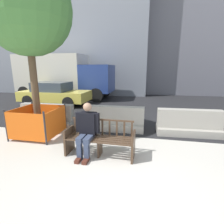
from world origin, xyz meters
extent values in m
plane|color=#B7B2A8|center=(0.00, 0.00, 0.00)|extent=(200.00, 200.00, 0.00)
cube|color=black|center=(0.00, 8.70, 0.00)|extent=(120.00, 12.00, 0.01)
cube|color=#473323|center=(-1.52, 1.36, 0.33)|extent=(0.06, 0.51, 0.66)
cube|color=#473323|center=(0.12, 1.32, 0.33)|extent=(0.06, 0.51, 0.66)
cube|color=#473323|center=(-0.70, 1.34, 0.22)|extent=(0.05, 0.32, 0.45)
cube|color=#473323|center=(-0.71, 1.11, 0.45)|extent=(1.60, 0.11, 0.02)
cube|color=#473323|center=(-0.71, 1.23, 0.45)|extent=(1.60, 0.11, 0.02)
cube|color=#473323|center=(-0.70, 1.34, 0.45)|extent=(1.60, 0.11, 0.02)
cube|color=#473323|center=(-0.70, 1.46, 0.45)|extent=(1.60, 0.11, 0.02)
cube|color=#473323|center=(-0.70, 1.57, 0.45)|extent=(1.60, 0.11, 0.02)
cube|color=#473323|center=(-0.70, 1.58, 0.86)|extent=(1.60, 0.08, 0.04)
cube|color=#473323|center=(-1.45, 1.60, 0.65)|extent=(0.04, 0.03, 0.38)
cube|color=#473323|center=(-1.26, 1.59, 0.65)|extent=(0.04, 0.03, 0.38)
cube|color=#473323|center=(-1.07, 1.59, 0.65)|extent=(0.04, 0.03, 0.38)
cube|color=#473323|center=(-0.89, 1.58, 0.65)|extent=(0.04, 0.03, 0.38)
cube|color=#473323|center=(-0.70, 1.58, 0.65)|extent=(0.04, 0.03, 0.38)
cube|color=#473323|center=(-0.51, 1.58, 0.65)|extent=(0.04, 0.03, 0.38)
cube|color=#473323|center=(-0.32, 1.57, 0.65)|extent=(0.04, 0.03, 0.38)
cube|color=#473323|center=(-0.14, 1.57, 0.65)|extent=(0.04, 0.03, 0.38)
cube|color=#473323|center=(0.05, 1.56, 0.65)|extent=(0.04, 0.03, 0.38)
cube|color=#473323|center=(-1.52, 1.34, 0.65)|extent=(0.06, 0.46, 0.03)
cube|color=#473323|center=(0.11, 1.30, 0.65)|extent=(0.06, 0.46, 0.03)
cube|color=black|center=(-1.02, 1.42, 0.79)|extent=(0.41, 0.25, 0.56)
sphere|color=#9E755B|center=(-1.02, 1.40, 1.21)|extent=(0.21, 0.21, 0.21)
cube|color=#333D56|center=(-1.11, 1.20, 0.48)|extent=(0.15, 0.44, 0.14)
cube|color=#333D56|center=(-0.93, 1.20, 0.48)|extent=(0.15, 0.44, 0.14)
cube|color=#333D56|center=(-1.12, 1.03, 0.23)|extent=(0.11, 0.11, 0.45)
cube|color=#333D56|center=(-0.94, 1.03, 0.23)|extent=(0.11, 0.11, 0.45)
cube|color=#4C2319|center=(-1.12, 0.95, 0.04)|extent=(0.12, 0.26, 0.08)
cube|color=#4C2319|center=(-0.94, 0.95, 0.04)|extent=(0.12, 0.26, 0.08)
cube|color=black|center=(-1.26, 1.39, 0.83)|extent=(0.09, 0.12, 0.48)
cube|color=black|center=(-0.77, 1.38, 0.83)|extent=(0.09, 0.12, 0.48)
cube|color=#ADA89E|center=(-0.69, 3.29, 0.12)|extent=(2.01, 0.72, 0.24)
cube|color=#ADA89E|center=(-0.69, 3.29, 0.54)|extent=(2.00, 0.34, 0.60)
cube|color=gray|center=(-3.24, 3.21, 0.12)|extent=(2.00, 0.69, 0.24)
cube|color=gray|center=(-3.24, 3.21, 0.54)|extent=(2.00, 0.31, 0.60)
cube|color=#9E998E|center=(1.75, 3.29, 0.12)|extent=(2.03, 0.77, 0.24)
cube|color=#9E998E|center=(1.75, 3.29, 0.54)|extent=(2.01, 0.39, 0.60)
cylinder|color=brown|center=(-2.99, 2.26, 1.47)|extent=(0.21, 0.21, 2.94)
sphere|color=#477F3D|center=(-2.99, 2.26, 3.70)|extent=(2.51, 2.51, 2.51)
cylinder|color=#2D2D33|center=(-3.62, 1.63, 0.49)|extent=(0.05, 0.05, 0.97)
cylinder|color=#2D2D33|center=(-2.36, 1.63, 0.49)|extent=(0.05, 0.05, 0.97)
cylinder|color=#2D2D33|center=(-3.62, 2.89, 0.49)|extent=(0.05, 0.05, 0.97)
cylinder|color=#2D2D33|center=(-2.36, 2.89, 0.49)|extent=(0.05, 0.05, 0.97)
cube|color=#E05B14|center=(-2.99, 1.63, 0.49)|extent=(1.26, 0.03, 0.82)
cube|color=#E05B14|center=(-2.99, 2.89, 0.49)|extent=(1.26, 0.03, 0.82)
cube|color=#E05B14|center=(-3.62, 2.26, 0.49)|extent=(0.03, 1.26, 0.82)
cube|color=#E05B14|center=(-2.36, 2.26, 0.49)|extent=(0.03, 1.26, 0.82)
cube|color=#DBC64C|center=(-5.01, 6.98, 0.54)|extent=(4.04, 1.86, 0.56)
cube|color=#38424C|center=(-5.17, 6.99, 1.08)|extent=(1.97, 1.61, 0.52)
cylinder|color=black|center=(-3.75, 7.81, 0.32)|extent=(0.64, 0.23, 0.64)
cylinder|color=black|center=(-3.78, 6.12, 0.32)|extent=(0.64, 0.23, 0.64)
cylinder|color=black|center=(-6.24, 7.85, 0.32)|extent=(0.64, 0.23, 0.64)
cylinder|color=black|center=(-6.27, 6.16, 0.32)|extent=(0.64, 0.23, 0.64)
cube|color=navy|center=(-3.01, 9.23, 1.45)|extent=(2.03, 2.23, 1.80)
cube|color=beige|center=(-6.41, 9.29, 1.80)|extent=(4.83, 2.27, 2.50)
cylinder|color=black|center=(-2.80, 10.25, 0.45)|extent=(0.90, 0.29, 0.90)
cylinder|color=black|center=(-2.83, 8.21, 0.45)|extent=(0.90, 0.29, 0.90)
cylinder|color=black|center=(-8.08, 10.33, 0.45)|extent=(0.90, 0.29, 0.90)
cylinder|color=black|center=(-8.11, 8.29, 0.45)|extent=(0.90, 0.29, 0.90)
camera|label=1|loc=(0.38, -2.50, 2.10)|focal=28.00mm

